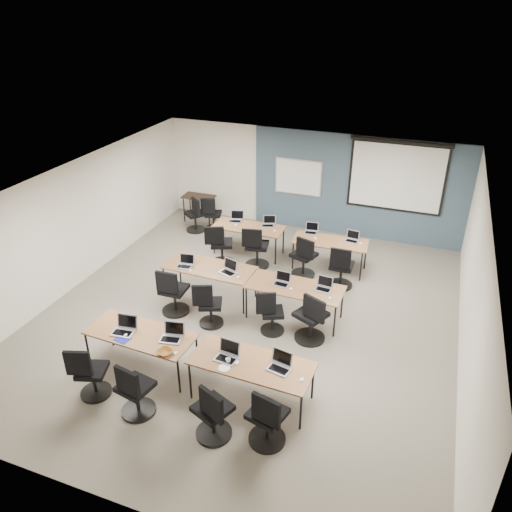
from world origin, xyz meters
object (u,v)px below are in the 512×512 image
at_px(task_chair_4, 173,295).
at_px(training_table_back_left, 248,228).
at_px(training_table_front_left, 141,335).
at_px(spare_chair_b, 195,217).
at_px(laptop_3, 280,364).
at_px(laptop_8, 236,219).
at_px(projector_screen, 397,172).
at_px(task_chair_2, 213,416).
at_px(training_table_front_right, 251,365).
at_px(task_chair_7, 311,321).
at_px(task_chair_11, 341,270).
at_px(whiteboard, 298,177).
at_px(training_table_back_right, 330,243).
at_px(laptop_11, 352,238).
at_px(training_table_mid_right, 295,288).
at_px(laptop_2, 227,354).
at_px(task_chair_5, 209,308).
at_px(laptop_7, 324,286).
at_px(task_chair_10, 304,260).
at_px(laptop_4, 185,263).
at_px(laptop_1, 172,335).
at_px(laptop_6, 282,281).
at_px(laptop_9, 268,223).
at_px(training_table_mid_left, 209,269).
at_px(task_chair_3, 267,422).
at_px(task_chair_6, 271,316).
at_px(laptop_5, 229,269).
at_px(spare_chair_a, 212,217).
at_px(task_chair_0, 90,376).
at_px(utility_table, 199,199).
at_px(laptop_0, 125,328).
at_px(laptop_10, 311,230).
at_px(task_chair_8, 220,248).
at_px(task_chair_1, 135,394).

bearing_deg(task_chair_4, training_table_back_left, 78.50).
xyz_separation_m(training_table_front_left, spare_chair_b, (-1.67, 5.33, -0.28)).
distance_m(laptop_3, laptop_8, 5.55).
xyz_separation_m(projector_screen, task_chair_2, (-1.53, -7.50, -1.46)).
relative_size(training_table_front_right, task_chair_4, 1.87).
relative_size(task_chair_7, task_chair_11, 1.03).
bearing_deg(projector_screen, whiteboard, 179.55).
xyz_separation_m(training_table_back_left, training_table_back_right, (2.05, -0.08, -0.00)).
relative_size(task_chair_4, laptop_11, 3.48).
height_order(laptop_3, laptop_8, laptop_3).
relative_size(training_table_front_left, training_table_mid_right, 0.99).
height_order(laptop_2, task_chair_5, laptop_2).
relative_size(training_table_front_left, training_table_front_right, 0.97).
bearing_deg(laptop_7, laptop_8, 145.21).
distance_m(training_table_mid_right, laptop_8, 3.37).
bearing_deg(task_chair_10, task_chair_5, -96.32).
xyz_separation_m(laptop_4, laptop_7, (2.92, 0.13, -0.00)).
height_order(whiteboard, spare_chair_b, whiteboard).
distance_m(laptop_1, laptop_6, 2.57).
bearing_deg(laptop_9, training_table_mid_left, -120.64).
xyz_separation_m(task_chair_3, task_chair_11, (0.07, 4.64, -0.00)).
height_order(training_table_back_left, task_chair_6, task_chair_6).
distance_m(laptop_1, laptop_5, 2.35).
distance_m(task_chair_4, laptop_9, 3.36).
bearing_deg(training_table_front_left, training_table_mid_right, 52.75).
xyz_separation_m(projector_screen, laptop_8, (-3.59, -1.68, -1.09)).
bearing_deg(laptop_7, laptop_1, -124.20).
bearing_deg(spare_chair_b, laptop_5, -14.01).
distance_m(training_table_front_right, training_table_back_right, 4.59).
xyz_separation_m(task_chair_10, laptop_11, (0.92, 0.74, 0.36)).
xyz_separation_m(task_chair_5, laptop_7, (2.02, 0.93, 0.39)).
distance_m(training_table_mid_left, spare_chair_a, 3.40).
bearing_deg(training_table_front_right, task_chair_4, 146.02).
xyz_separation_m(task_chair_2, laptop_8, (-2.05, 5.82, 0.37)).
bearing_deg(task_chair_0, laptop_11, 43.57).
relative_size(task_chair_4, utility_table, 1.16).
bearing_deg(laptop_11, laptop_7, -84.23).
xyz_separation_m(training_table_front_left, utility_table, (-1.89, 6.00, -0.03)).
relative_size(laptop_0, task_chair_7, 0.34).
height_order(task_chair_7, laptop_10, task_chair_7).
relative_size(laptop_5, task_chair_11, 0.33).
xyz_separation_m(training_table_mid_right, laptop_3, (0.47, -2.35, 0.11)).
bearing_deg(task_chair_11, laptop_9, 152.32).
bearing_deg(task_chair_11, laptop_10, 132.60).
height_order(laptop_4, laptop_6, laptop_4).
bearing_deg(task_chair_4, task_chair_8, 86.28).
distance_m(whiteboard, task_chair_2, 7.65).
relative_size(laptop_8, laptop_11, 1.11).
height_order(task_chair_3, task_chair_5, task_chair_3).
relative_size(task_chair_1, task_chair_2, 0.99).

